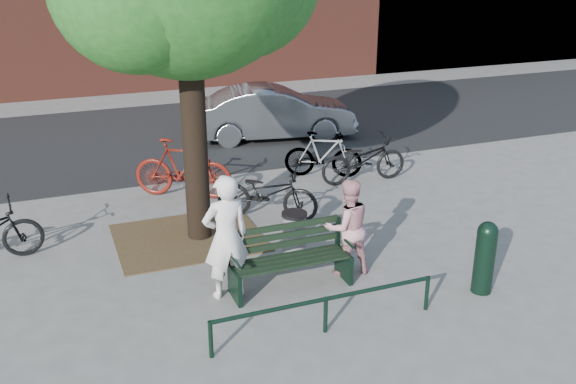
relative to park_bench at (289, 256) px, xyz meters
name	(u,v)px	position (x,y,z in m)	size (l,w,h in m)	color
ground	(291,288)	(0.00, -0.08, -0.48)	(90.00, 90.00, 0.00)	gray
dirt_pit	(188,238)	(-1.00, 2.12, -0.47)	(2.40, 2.00, 0.02)	brown
road	(171,135)	(0.00, 8.42, -0.47)	(40.00, 7.00, 0.01)	black
park_bench	(289,256)	(0.00, 0.00, 0.00)	(1.74, 0.54, 0.97)	black
guard_railing	(326,304)	(0.00, -1.28, -0.08)	(3.06, 0.06, 0.51)	black
person_left	(226,237)	(-0.90, 0.07, 0.42)	(0.66, 0.43, 1.80)	white
person_right	(347,227)	(0.95, 0.07, 0.27)	(0.73, 0.57, 1.50)	#D59298
bollard	(485,255)	(2.51, -1.15, 0.10)	(0.29, 0.29, 1.08)	black
litter_bin	(294,236)	(0.37, 0.72, -0.07)	(0.40, 0.40, 0.81)	gray
bicycle_b	(183,168)	(-0.64, 4.03, 0.11)	(0.56, 1.97, 1.18)	#62160E
bicycle_c	(267,193)	(0.52, 2.43, 0.01)	(0.65, 1.87, 0.98)	black
bicycle_d	(323,155)	(2.38, 4.11, 0.01)	(0.46, 1.64, 0.99)	gray
bicycle_e	(364,159)	(3.03, 3.52, 0.02)	(0.66, 1.88, 0.99)	black
parked_car	(274,113)	(2.42, 7.23, 0.19)	(1.41, 4.05, 1.34)	slate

